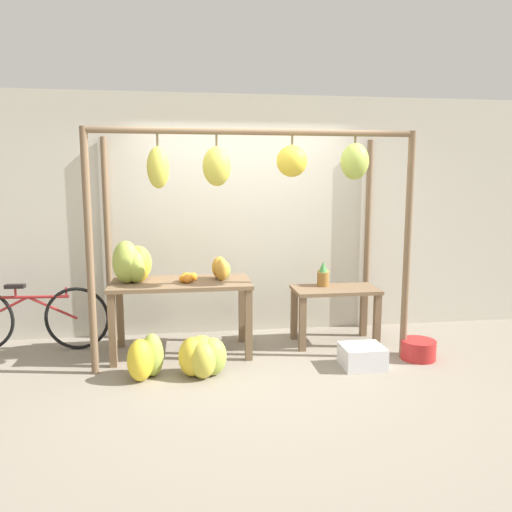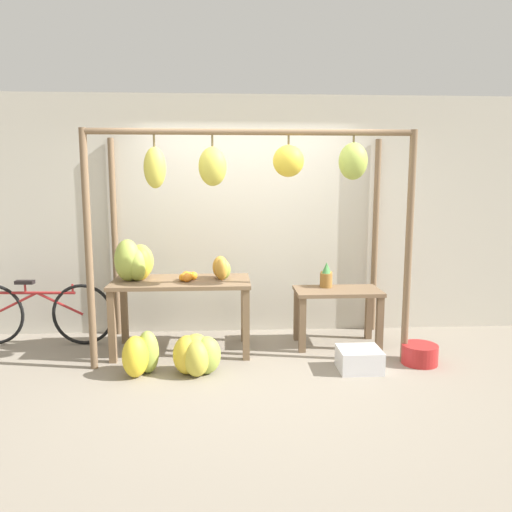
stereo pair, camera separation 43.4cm
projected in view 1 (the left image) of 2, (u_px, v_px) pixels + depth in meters
name	position (u px, v px, depth m)	size (l,w,h in m)	color
ground_plane	(258.00, 372.00, 4.77)	(20.00, 20.00, 0.00)	gray
shop_wall_back	(241.00, 216.00, 5.93)	(8.00, 0.08, 2.80)	beige
stall_awning	(260.00, 189.00, 4.89)	(3.16, 1.28, 2.30)	brown
display_table_main	(181.00, 293.00, 5.22)	(1.44, 0.71, 0.78)	brown
display_table_side	(335.00, 300.00, 5.57)	(0.94, 0.52, 0.63)	brown
banana_pile_on_table	(134.00, 264.00, 5.14)	(0.44, 0.46, 0.44)	gold
orange_pile	(188.00, 278.00, 5.17)	(0.19, 0.22, 0.09)	orange
pineapple_cluster	(323.00, 276.00, 5.66)	(0.15, 0.18, 0.28)	olive
banana_pile_ground_left	(144.00, 358.00, 4.62)	(0.37, 0.44, 0.41)	#9EB247
banana_pile_ground_right	(202.00, 357.00, 4.67)	(0.50, 0.41, 0.38)	#9EB247
fruit_crate_white	(362.00, 356.00, 4.90)	(0.40, 0.36, 0.21)	silver
blue_bucket	(418.00, 349.00, 5.13)	(0.36, 0.36, 0.20)	#AD2323
parked_bicycle	(29.00, 318.00, 5.34)	(1.69, 0.14, 0.73)	black
papaya_pile	(221.00, 269.00, 5.28)	(0.25, 0.33, 0.24)	gold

